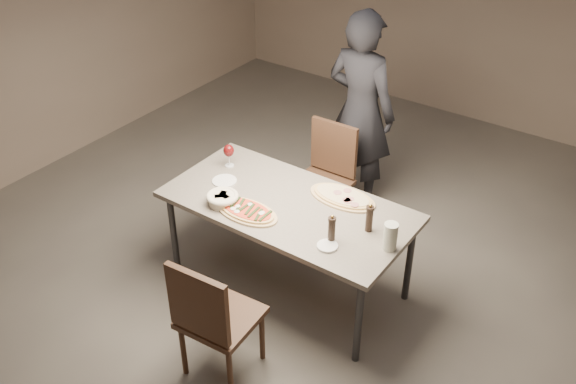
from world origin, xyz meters
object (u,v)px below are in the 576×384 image
Objects in this scene: zucchini_pizza at (247,211)px; chair_near at (212,315)px; pepper_mill_left at (332,229)px; ham_pizza at (343,197)px; carafe at (390,236)px; chair_far at (326,172)px; dining_table at (288,210)px; diner at (360,111)px; bread_basket at (222,198)px.

chair_near is (0.30, -0.75, -0.23)m from zucchini_pizza.
ham_pizza is at bearing 112.70° from pepper_mill_left.
carafe reaches higher than chair_far.
pepper_mill_left is at bearing 122.46° from chair_far.
diner is (-0.17, 1.32, 0.20)m from dining_table.
ham_pizza is at bearing 44.21° from dining_table.
carafe is 1.38m from chair_far.
ham_pizza is (0.46, 0.54, -0.00)m from zucchini_pizza.
diner reaches higher than zucchini_pizza.
chair_far is (-0.19, 0.83, -0.17)m from dining_table.
diner reaches higher than dining_table.
pepper_mill_left is at bearing 117.01° from diner.
ham_pizza is 1.15m from diner.
chair_far is at bearing 139.63° from carafe.
zucchini_pizza is at bearing -174.21° from pepper_mill_left.
chair_near is at bearing 101.06° from diner.
zucchini_pizza is 0.52× the size of chair_near.
chair_near is at bearing -113.26° from pepper_mill_left.
carafe is (0.83, -0.04, 0.15)m from dining_table.
zucchini_pizza is 1.11m from chair_far.
dining_table is 0.48m from bread_basket.
pepper_mill_left is at bearing -156.31° from carafe.
dining_table is 1.01× the size of diner.
pepper_mill_left is 0.22× the size of chair_near.
diner is at bearing -93.39° from chair_far.
zucchini_pizza reaches higher than dining_table.
bread_basket is 1.10× the size of pepper_mill_left.
dining_table is 0.41m from ham_pizza.
bread_basket is 1.61m from diner.
chair_far is (-0.32, 1.84, -0.01)m from chair_near.
ham_pizza is at bearing 39.52° from bread_basket.
carafe reaches higher than zucchini_pizza.
bread_basket is at bearing -148.33° from ham_pizza.
pepper_mill_left is 0.12× the size of diner.
dining_table is 7.80× the size of bread_basket.
zucchini_pizza is 0.95× the size of ham_pizza.
dining_table is 0.32m from zucchini_pizza.
chair_far is at bearing 91.24° from diner.
bread_basket is 1.15m from chair_far.
carafe is at bearing 49.99° from chair_near.
chair_near is 0.53× the size of diner.
zucchini_pizza is at bearing -167.68° from carafe.
diner reaches higher than chair_far.
ham_pizza reaches higher than dining_table.
bread_basket reaches higher than ham_pizza.
chair_far reaches higher than bread_basket.
dining_table is at bearing 32.91° from zucchini_pizza.
carafe is (0.54, -0.32, 0.08)m from ham_pizza.
chair_near reaches higher than zucchini_pizza.
carafe is at bearing -11.21° from zucchini_pizza.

